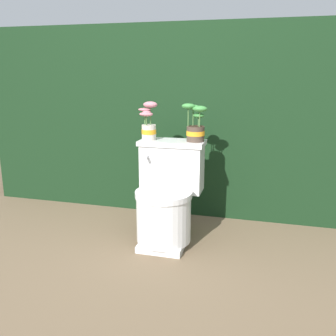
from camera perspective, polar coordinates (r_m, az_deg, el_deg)
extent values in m
plane|color=brown|center=(2.52, -0.89, -11.23)|extent=(12.00, 12.00, 0.00)
cube|color=black|center=(3.15, 3.48, 7.63)|extent=(3.28, 0.69, 1.44)
cube|color=silver|center=(2.47, -0.65, -11.26)|extent=(0.28, 0.31, 0.04)
cylinder|color=silver|center=(2.40, -0.67, -7.70)|extent=(0.35, 0.35, 0.29)
cylinder|color=silver|center=(2.35, -0.68, -4.00)|extent=(0.36, 0.36, 0.04)
cube|color=silver|center=(2.51, 0.63, 0.04)|extent=(0.41, 0.18, 0.31)
cube|color=silver|center=(2.47, 0.64, 3.87)|extent=(0.43, 0.21, 0.03)
cylinder|color=silver|center=(2.42, -3.35, 1.71)|extent=(0.02, 0.05, 0.02)
cylinder|color=beige|center=(2.49, -2.93, 5.46)|extent=(0.09, 0.09, 0.10)
cylinder|color=orange|center=(2.49, -2.93, 5.57)|extent=(0.10, 0.10, 0.03)
cylinder|color=#332319|center=(2.49, -2.94, 6.46)|extent=(0.09, 0.09, 0.01)
cylinder|color=#4C753D|center=(2.49, -3.57, 7.67)|extent=(0.01, 0.01, 0.09)
ellipsoid|color=#B26B75|center=(2.48, -3.58, 8.87)|extent=(0.09, 0.06, 0.02)
cylinder|color=#4C753D|center=(2.46, -3.34, 7.26)|extent=(0.01, 0.01, 0.06)
ellipsoid|color=#B26B75|center=(2.45, -3.35, 8.19)|extent=(0.09, 0.06, 0.03)
cylinder|color=#4C753D|center=(2.46, -3.26, 7.43)|extent=(0.01, 0.01, 0.08)
ellipsoid|color=#B26B75|center=(2.46, -3.27, 8.47)|extent=(0.06, 0.04, 0.02)
cylinder|color=#4C753D|center=(2.48, -2.69, 7.96)|extent=(0.01, 0.01, 0.12)
ellipsoid|color=#B26B75|center=(2.47, -2.71, 9.62)|extent=(0.10, 0.07, 0.04)
cylinder|color=#47382D|center=(2.44, 4.21, 5.22)|extent=(0.11, 0.11, 0.10)
cylinder|color=orange|center=(2.44, 4.22, 5.33)|extent=(0.12, 0.12, 0.03)
cylinder|color=#332319|center=(2.43, 4.23, 6.23)|extent=(0.11, 0.11, 0.01)
cylinder|color=#4C753D|center=(2.42, 3.10, 7.76)|extent=(0.01, 0.01, 0.12)
ellipsoid|color=#387F38|center=(2.41, 3.12, 9.40)|extent=(0.09, 0.06, 0.04)
cylinder|color=#4C753D|center=(2.43, 4.67, 7.05)|extent=(0.01, 0.01, 0.06)
ellipsoid|color=#387F38|center=(2.42, 4.69, 7.96)|extent=(0.07, 0.05, 0.03)
cylinder|color=#4C753D|center=(2.40, 4.83, 7.48)|extent=(0.01, 0.01, 0.10)
ellipsoid|color=#387F38|center=(2.39, 4.86, 8.98)|extent=(0.10, 0.07, 0.04)
cylinder|color=#4C753D|center=(2.45, 3.85, 7.71)|extent=(0.01, 0.01, 0.11)
ellipsoid|color=#387F38|center=(2.44, 3.87, 9.22)|extent=(0.08, 0.06, 0.03)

